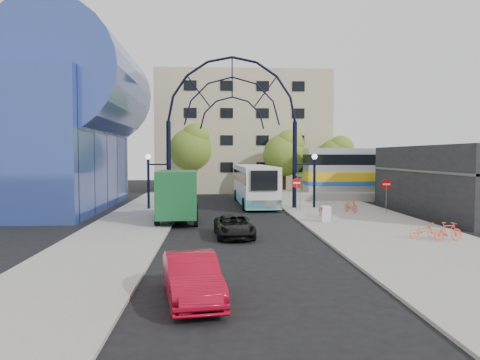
{
  "coord_description": "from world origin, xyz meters",
  "views": [
    {
      "loc": [
        -1.51,
        -23.03,
        4.3
      ],
      "look_at": [
        0.16,
        6.0,
        2.77
      ],
      "focal_mm": 35.0,
      "sensor_mm": 36.0,
      "label": 1
    }
  ],
  "objects": [
    {
      "name": "tree_north_a",
      "position": [
        6.12,
        25.93,
        4.61
      ],
      "size": [
        4.48,
        4.48,
        7.0
      ],
      "color": "#382314",
      "rests_on": "ground"
    },
    {
      "name": "bike_near_b",
      "position": [
        8.64,
        10.81,
        0.6
      ],
      "size": [
        0.97,
        1.66,
        0.96
      ],
      "primitive_type": "imported",
      "rotation": [
        0.0,
        0.0,
        0.35
      ],
      "color": "#FF3B33",
      "rests_on": "sidewalk_east"
    },
    {
      "name": "street_name_sign",
      "position": [
        5.2,
        12.6,
        2.13
      ],
      "size": [
        0.7,
        0.7,
        2.8
      ],
      "color": "slate",
      "rests_on": "sidewalk_east"
    },
    {
      "name": "gateway_arch",
      "position": [
        0.0,
        14.0,
        8.56
      ],
      "size": [
        13.64,
        0.44,
        12.1
      ],
      "color": "black",
      "rests_on": "ground"
    },
    {
      "name": "green_truck",
      "position": [
        -3.79,
        7.15,
        1.67
      ],
      "size": [
        2.74,
        6.69,
        3.34
      ],
      "rotation": [
        0.0,
        0.0,
        0.03
      ],
      "color": "black",
      "rests_on": "ground"
    },
    {
      "name": "red_sedan",
      "position": [
        -2.15,
        -9.37,
        0.7
      ],
      "size": [
        2.16,
        4.42,
        1.39
      ],
      "primitive_type": "imported",
      "rotation": [
        0.0,
        0.0,
        0.17
      ],
      "color": "maroon",
      "rests_on": "ground"
    },
    {
      "name": "stop_sign",
      "position": [
        4.8,
        12.0,
        1.99
      ],
      "size": [
        0.8,
        0.07,
        2.5
      ],
      "color": "slate",
      "rests_on": "sidewalk_east"
    },
    {
      "name": "bike_far_b",
      "position": [
        9.96,
        -0.95,
        0.58
      ],
      "size": [
        1.58,
        0.66,
        0.92
      ],
      "primitive_type": "imported",
      "rotation": [
        0.0,
        0.0,
        1.72
      ],
      "color": "#FF5233",
      "rests_on": "sidewalk_east"
    },
    {
      "name": "sandwich_board",
      "position": [
        5.6,
        5.98,
        0.74
      ],
      "size": [
        0.55,
        0.61,
        0.99
      ],
      "color": "white",
      "rests_on": "sidewalk_east"
    },
    {
      "name": "train_platform",
      "position": [
        20.0,
        22.0,
        0.4
      ],
      "size": [
        32.0,
        5.0,
        0.8
      ],
      "primitive_type": "cube",
      "color": "gray",
      "rests_on": "ground"
    },
    {
      "name": "black_suv",
      "position": [
        -0.42,
        1.37,
        0.58
      ],
      "size": [
        2.17,
        4.3,
        1.17
      ],
      "primitive_type": "imported",
      "rotation": [
        0.0,
        0.0,
        0.06
      ],
      "color": "black",
      "rests_on": "ground"
    },
    {
      "name": "ground",
      "position": [
        0.0,
        0.0,
        0.0
      ],
      "size": [
        120.0,
        120.0,
        0.0
      ],
      "primitive_type": "plane",
      "color": "black",
      "rests_on": "ground"
    },
    {
      "name": "tree_north_c",
      "position": [
        12.12,
        27.93,
        4.28
      ],
      "size": [
        4.16,
        4.16,
        6.5
      ],
      "color": "#382314",
      "rests_on": "ground"
    },
    {
      "name": "plaza_west",
      "position": [
        -6.5,
        6.0,
        0.06
      ],
      "size": [
        5.0,
        50.0,
        0.12
      ],
      "primitive_type": "cube",
      "color": "gray",
      "rests_on": "ground"
    },
    {
      "name": "apartment_block",
      "position": [
        2.0,
        34.97,
        7.0
      ],
      "size": [
        20.0,
        12.1,
        14.0
      ],
      "color": "#C5B789",
      "rests_on": "ground"
    },
    {
      "name": "bike_far_a",
      "position": [
        9.06,
        -0.2,
        0.52
      ],
      "size": [
        1.61,
        0.81,
        0.81
      ],
      "primitive_type": "imported",
      "rotation": [
        0.0,
        0.0,
        1.76
      ],
      "color": "orange",
      "rests_on": "sidewalk_east"
    },
    {
      "name": "city_bus",
      "position": [
        2.1,
        17.64,
        1.78
      ],
      "size": [
        3.2,
        12.49,
        3.4
      ],
      "rotation": [
        0.0,
        0.0,
        0.03
      ],
      "color": "silver",
      "rests_on": "ground"
    },
    {
      "name": "tree_north_b",
      "position": [
        -3.88,
        29.93,
        5.27
      ],
      "size": [
        5.12,
        5.12,
        8.0
      ],
      "color": "#382314",
      "rests_on": "ground"
    },
    {
      "name": "sidewalk_east",
      "position": [
        8.0,
        4.0,
        0.06
      ],
      "size": [
        8.0,
        56.0,
        0.12
      ],
      "primitive_type": "cube",
      "color": "gray",
      "rests_on": "ground"
    },
    {
      "name": "train_car",
      "position": [
        20.0,
        22.0,
        2.9
      ],
      "size": [
        25.1,
        3.05,
        4.2
      ],
      "color": "#B7B7BC",
      "rests_on": "train_platform"
    },
    {
      "name": "bike_near_a",
      "position": [
        5.85,
        8.07,
        0.62
      ],
      "size": [
        0.75,
        1.92,
        0.99
      ],
      "primitive_type": "imported",
      "rotation": [
        0.0,
        0.0,
        -0.05
      ],
      "color": "#EC4C2F",
      "rests_on": "sidewalk_east"
    },
    {
      "name": "commercial_block_east",
      "position": [
        16.0,
        10.0,
        2.5
      ],
      "size": [
        6.0,
        16.0,
        5.0
      ],
      "primitive_type": "cube",
      "color": "black",
      "rests_on": "ground"
    },
    {
      "name": "do_not_enter_sign",
      "position": [
        11.0,
        10.0,
        1.98
      ],
      "size": [
        0.76,
        0.07,
        2.48
      ],
      "color": "slate",
      "rests_on": "sidewalk_east"
    },
    {
      "name": "transit_hall",
      "position": [
        -15.3,
        15.0,
        6.7
      ],
      "size": [
        16.5,
        18.0,
        14.5
      ],
      "color": "#33499D",
      "rests_on": "ground"
    }
  ]
}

